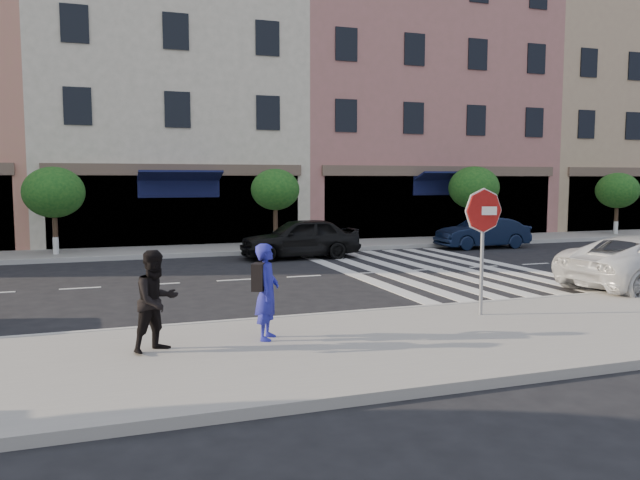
{
  "coord_description": "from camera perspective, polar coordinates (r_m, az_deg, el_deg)",
  "views": [
    {
      "loc": [
        -3.38,
        -12.84,
        2.78
      ],
      "look_at": [
        1.25,
        0.46,
        1.4
      ],
      "focal_mm": 35.0,
      "sensor_mm": 36.0,
      "label": 1
    }
  ],
  "objects": [
    {
      "name": "photographer",
      "position": [
        10.28,
        -4.86,
        -4.72
      ],
      "size": [
        0.6,
        0.69,
        1.59
      ],
      "primitive_type": "imported",
      "rotation": [
        0.0,
        0.0,
        1.1
      ],
      "color": "#202294",
      "rests_on": "sidewalk_near"
    },
    {
      "name": "sidewalk_far",
      "position": [
        24.23,
        -11.06,
        -0.92
      ],
      "size": [
        60.0,
        3.0,
        0.15
      ],
      "primitive_type": "cube",
      "color": "gray",
      "rests_on": "ground"
    },
    {
      "name": "sidewalk_near",
      "position": [
        10.07,
        1.16,
        -9.99
      ],
      "size": [
        60.0,
        4.5,
        0.15
      ],
      "primitive_type": "cube",
      "color": "gray",
      "rests_on": "ground"
    },
    {
      "name": "walker",
      "position": [
        9.86,
        -14.74,
        -5.41
      ],
      "size": [
        0.95,
        0.9,
        1.56
      ],
      "primitive_type": "imported",
      "rotation": [
        0.0,
        0.0,
        0.54
      ],
      "color": "black",
      "rests_on": "sidewalk_near"
    },
    {
      "name": "building_centre",
      "position": [
        30.1,
        -13.87,
        10.61
      ],
      "size": [
        11.0,
        9.0,
        11.0
      ],
      "primitive_type": "cube",
      "color": "beige",
      "rests_on": "ground"
    },
    {
      "name": "ground",
      "position": [
        13.57,
        -4.39,
        -6.25
      ],
      "size": [
        120.0,
        120.0,
        0.0
      ],
      "primitive_type": "plane",
      "color": "black",
      "rests_on": "ground"
    },
    {
      "name": "street_tree_c",
      "position": [
        24.49,
        -4.11,
        4.59
      ],
      "size": [
        1.9,
        1.9,
        3.04
      ],
      "color": "#473323",
      "rests_on": "sidewalk_far"
    },
    {
      "name": "street_tree_eb",
      "position": [
        33.25,
        25.55,
        4.09
      ],
      "size": [
        2.0,
        2.0,
        2.94
      ],
      "color": "#473323",
      "rests_on": "sidewalk_far"
    },
    {
      "name": "building_east_mid",
      "position": [
        33.55,
        7.42,
        11.91
      ],
      "size": [
        13.0,
        9.0,
        13.0
      ],
      "primitive_type": "cube",
      "color": "#B16D69",
      "rests_on": "ground"
    },
    {
      "name": "street_tree_ea",
      "position": [
        28.21,
        13.89,
        4.64
      ],
      "size": [
        2.2,
        2.2,
        3.19
      ],
      "color": "#473323",
      "rests_on": "sidewalk_far"
    },
    {
      "name": "car_far_mid",
      "position": [
        21.95,
        -1.88,
        0.19
      ],
      "size": [
        4.22,
        1.71,
        1.43
      ],
      "primitive_type": "imported",
      "rotation": [
        0.0,
        0.0,
        -1.58
      ],
      "color": "black",
      "rests_on": "ground"
    },
    {
      "name": "street_tree_wb",
      "position": [
        23.7,
        -23.18,
        4.0
      ],
      "size": [
        2.1,
        2.1,
        3.06
      ],
      "color": "#473323",
      "rests_on": "sidewalk_far"
    },
    {
      "name": "car_far_right",
      "position": [
        25.98,
        14.63,
        0.64
      ],
      "size": [
        3.8,
        1.39,
        1.24
      ],
      "primitive_type": "imported",
      "rotation": [
        0.0,
        0.0,
        -1.59
      ],
      "color": "black",
      "rests_on": "ground"
    },
    {
      "name": "building_east_far",
      "position": [
        40.63,
        23.61,
        9.67
      ],
      "size": [
        12.0,
        9.0,
        12.0
      ],
      "primitive_type": "cube",
      "color": "tan",
      "rests_on": "ground"
    },
    {
      "name": "stop_sign",
      "position": [
        12.35,
        14.71,
        1.53
      ],
      "size": [
        0.84,
        0.29,
        2.46
      ],
      "rotation": [
        0.0,
        0.0,
        -0.3
      ],
      "color": "gray",
      "rests_on": "sidewalk_near"
    }
  ]
}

